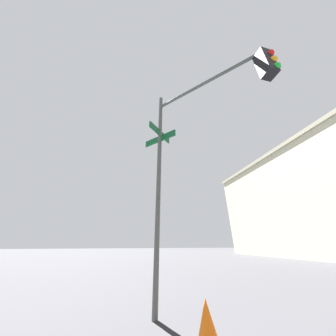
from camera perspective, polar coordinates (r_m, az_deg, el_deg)
traffic_signal_near at (r=4.35m, az=12.32°, el=16.44°), size 2.82×2.66×5.92m
traffic_cone at (r=3.13m, az=14.10°, el=-44.18°), size 0.36×0.36×0.59m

